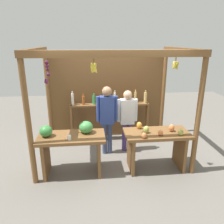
# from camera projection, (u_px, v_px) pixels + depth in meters

# --- Properties ---
(ground_plane) EXTENTS (12.00, 12.00, 0.00)m
(ground_plane) POSITION_uv_depth(u_px,v_px,m) (111.00, 152.00, 5.26)
(ground_plane) COLOR slate
(ground_plane) RESTS_ON ground
(market_stall) EXTENTS (3.21, 2.12, 2.42)m
(market_stall) POSITION_uv_depth(u_px,v_px,m) (109.00, 91.00, 5.26)
(market_stall) COLOR brown
(market_stall) RESTS_ON ground
(fruit_counter_left) EXTENTS (1.30, 0.64, 1.06)m
(fruit_counter_left) POSITION_uv_depth(u_px,v_px,m) (71.00, 143.00, 4.27)
(fruit_counter_left) COLOR brown
(fruit_counter_left) RESTS_ON ground
(fruit_counter_right) EXTENTS (1.30, 0.64, 0.97)m
(fruit_counter_right) POSITION_uv_depth(u_px,v_px,m) (156.00, 142.00, 4.44)
(fruit_counter_right) COLOR brown
(fruit_counter_right) RESTS_ON ground
(bottle_shelf_unit) EXTENTS (2.06, 0.22, 1.36)m
(bottle_shelf_unit) POSITION_uv_depth(u_px,v_px,m) (110.00, 110.00, 5.72)
(bottle_shelf_unit) COLOR brown
(bottle_shelf_unit) RESTS_ON ground
(vendor_man) EXTENTS (0.48, 0.22, 1.61)m
(vendor_man) POSITION_uv_depth(u_px,v_px,m) (107.00, 115.00, 4.93)
(vendor_man) COLOR #3D4B74
(vendor_man) RESTS_ON ground
(vendor_woman) EXTENTS (0.48, 0.20, 1.49)m
(vendor_woman) POSITION_uv_depth(u_px,v_px,m) (127.00, 116.00, 5.10)
(vendor_woman) COLOR #483573
(vendor_woman) RESTS_ON ground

